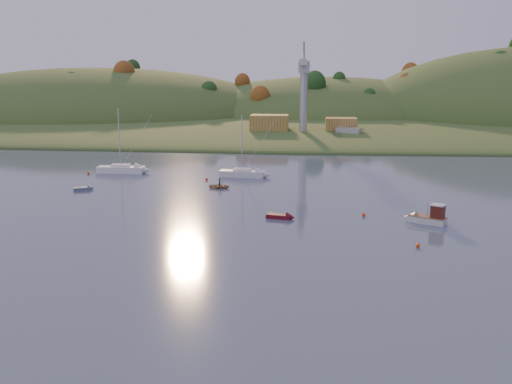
# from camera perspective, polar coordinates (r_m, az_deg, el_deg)

# --- Properties ---
(ground) EXTENTS (500.00, 500.00, 0.00)m
(ground) POSITION_cam_1_polar(r_m,az_deg,el_deg) (49.22, -0.61, -10.70)
(ground) COLOR #38435C
(ground) RESTS_ON ground
(far_shore) EXTENTS (620.00, 220.00, 1.50)m
(far_shore) POSITION_cam_1_polar(r_m,az_deg,el_deg) (275.93, 4.77, 7.70)
(far_shore) COLOR #385421
(far_shore) RESTS_ON ground
(shore_slope) EXTENTS (640.00, 150.00, 7.00)m
(shore_slope) POSITION_cam_1_polar(r_m,az_deg,el_deg) (211.14, 4.42, 6.51)
(shore_slope) COLOR #385421
(shore_slope) RESTS_ON ground
(hill_left) EXTENTS (170.00, 140.00, 44.00)m
(hill_left) POSITION_cam_1_polar(r_m,az_deg,el_deg) (263.71, -15.48, 7.14)
(hill_left) COLOR #385421
(hill_left) RESTS_ON ground
(hill_center) EXTENTS (140.00, 120.00, 36.00)m
(hill_center) POSITION_cam_1_polar(r_m,az_deg,el_deg) (255.98, 6.94, 7.35)
(hill_center) COLOR #385421
(hill_center) RESTS_ON ground
(hillside_trees) EXTENTS (280.00, 50.00, 32.00)m
(hillside_trees) POSITION_cam_1_polar(r_m,az_deg,el_deg) (231.06, 4.55, 6.94)
(hillside_trees) COLOR #184017
(hillside_trees) RESTS_ON ground
(wharf) EXTENTS (42.00, 16.00, 2.40)m
(wharf) POSITION_cam_1_polar(r_m,az_deg,el_deg) (168.16, 5.76, 5.59)
(wharf) COLOR slate
(wharf) RESTS_ON ground
(shed_west) EXTENTS (11.00, 8.00, 4.80)m
(shed_west) POSITION_cam_1_polar(r_m,az_deg,el_deg) (169.33, 1.35, 6.91)
(shed_west) COLOR olive
(shed_west) RESTS_ON wharf
(shed_east) EXTENTS (9.00, 7.00, 4.00)m
(shed_east) POSITION_cam_1_polar(r_m,az_deg,el_deg) (170.03, 8.50, 6.67)
(shed_east) COLOR olive
(shed_east) RESTS_ON wharf
(dock_crane) EXTENTS (3.20, 28.00, 20.30)m
(dock_crane) POSITION_cam_1_polar(r_m,az_deg,el_deg) (163.68, 4.80, 11.05)
(dock_crane) COLOR #B7B7BC
(dock_crane) RESTS_ON wharf
(fishing_boat) EXTENTS (5.62, 4.26, 3.52)m
(fishing_boat) POSITION_cam_1_polar(r_m,az_deg,el_deg) (76.55, 16.50, -2.40)
(fishing_boat) COLOR silver
(fishing_boat) RESTS_ON ground
(sailboat_near) EXTENTS (9.05, 2.77, 12.53)m
(sailboat_near) POSITION_cam_1_polar(r_m,az_deg,el_deg) (114.07, -13.37, 2.28)
(sailboat_near) COLOR white
(sailboat_near) RESTS_ON ground
(sailboat_far) EXTENTS (8.59, 3.45, 11.59)m
(sailboat_far) POSITION_cam_1_polar(r_m,az_deg,el_deg) (106.63, -1.39, 1.93)
(sailboat_far) COLOR silver
(sailboat_far) RESTS_ON ground
(canoe) EXTENTS (3.67, 2.73, 0.73)m
(canoe) POSITION_cam_1_polar(r_m,az_deg,el_deg) (96.09, -3.66, 0.60)
(canoe) COLOR #A3805A
(canoe) RESTS_ON ground
(paddler) EXTENTS (0.37, 0.53, 1.41)m
(paddler) POSITION_cam_1_polar(r_m,az_deg,el_deg) (96.03, -3.66, 0.80)
(paddler) COLOR black
(paddler) RESTS_ON ground
(red_tender) EXTENTS (4.06, 2.20, 1.31)m
(red_tender) POSITION_cam_1_polar(r_m,az_deg,el_deg) (75.61, 2.85, -2.49)
(red_tender) COLOR #570C14
(red_tender) RESTS_ON ground
(grey_dinghy) EXTENTS (3.50, 2.61, 1.24)m
(grey_dinghy) POSITION_cam_1_polar(r_m,az_deg,el_deg) (98.51, -16.60, 0.34)
(grey_dinghy) COLOR slate
(grey_dinghy) RESTS_ON ground
(work_vessel) EXTENTS (16.89, 11.27, 4.09)m
(work_vessel) POSITION_cam_1_polar(r_m,az_deg,el_deg) (164.45, 9.26, 5.45)
(work_vessel) COLOR slate
(work_vessel) RESTS_ON ground
(buoy_0) EXTENTS (0.50, 0.50, 0.50)m
(buoy_0) POSITION_cam_1_polar(r_m,az_deg,el_deg) (65.63, 15.88, -5.16)
(buoy_0) COLOR #FF490D
(buoy_0) RESTS_ON ground
(buoy_1) EXTENTS (0.50, 0.50, 0.50)m
(buoy_1) POSITION_cam_1_polar(r_m,az_deg,el_deg) (78.23, 10.72, -2.22)
(buoy_1) COLOR #FF490D
(buoy_1) RESTS_ON ground
(buoy_2) EXTENTS (0.50, 0.50, 0.50)m
(buoy_2) POSITION_cam_1_polar(r_m,az_deg,el_deg) (114.21, -16.42, 1.85)
(buoy_2) COLOR #FF490D
(buoy_2) RESTS_ON ground
(buoy_3) EXTENTS (0.50, 0.50, 0.50)m
(buoy_3) POSITION_cam_1_polar(r_m,az_deg,el_deg) (103.42, -4.96, 1.30)
(buoy_3) COLOR #FF490D
(buoy_3) RESTS_ON ground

